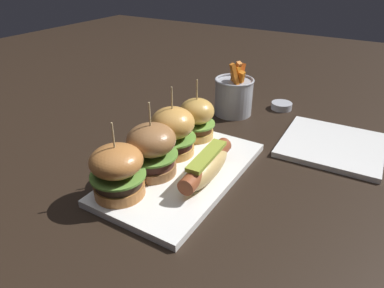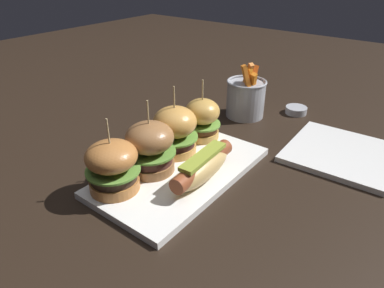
% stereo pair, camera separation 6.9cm
% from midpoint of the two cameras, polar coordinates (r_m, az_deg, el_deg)
% --- Properties ---
extents(ground_plane, '(3.00, 3.00, 0.00)m').
position_cam_midpoint_polar(ground_plane, '(0.69, 1.05, -5.13)').
color(ground_plane, black).
extents(platter_main, '(0.36, 0.20, 0.01)m').
position_cam_midpoint_polar(platter_main, '(0.69, 1.05, -4.64)').
color(platter_main, white).
rests_on(platter_main, ground).
extents(hot_dog, '(0.17, 0.06, 0.05)m').
position_cam_midpoint_polar(hot_dog, '(0.65, 5.12, -3.63)').
color(hot_dog, tan).
rests_on(hot_dog, platter_main).
extents(slider_far_left, '(0.10, 0.10, 0.14)m').
position_cam_midpoint_polar(slider_far_left, '(0.61, -9.88, -3.69)').
color(slider_far_left, '#B57137').
rests_on(slider_far_left, platter_main).
extents(slider_center_left, '(0.10, 0.10, 0.15)m').
position_cam_midpoint_polar(slider_center_left, '(0.66, -3.95, -0.54)').
color(slider_center_left, '#96643A').
rests_on(slider_center_left, platter_main).
extents(slider_center_right, '(0.10, 0.10, 0.15)m').
position_cam_midpoint_polar(slider_center_right, '(0.72, -0.09, 2.29)').
color(slider_center_right, gold).
rests_on(slider_center_right, platter_main).
extents(slider_far_right, '(0.08, 0.08, 0.14)m').
position_cam_midpoint_polar(slider_far_right, '(0.78, 4.23, 4.16)').
color(slider_far_right, gold).
rests_on(slider_far_right, platter_main).
extents(fries_bucket, '(0.11, 0.11, 0.15)m').
position_cam_midpoint_polar(fries_bucket, '(0.94, 10.99, 7.55)').
color(fries_bucket, '#A8AAB2').
rests_on(fries_bucket, ground).
extents(sauce_ramekin, '(0.06, 0.06, 0.02)m').
position_cam_midpoint_polar(sauce_ramekin, '(1.01, 18.73, 5.31)').
color(sauce_ramekin, '#A8AAB2').
rests_on(sauce_ramekin, ground).
extents(side_plate, '(0.22, 0.22, 0.01)m').
position_cam_midpoint_polar(side_plate, '(0.83, 25.62, -1.43)').
color(side_plate, white).
rests_on(side_plate, ground).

